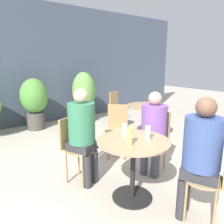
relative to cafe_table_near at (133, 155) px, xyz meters
name	(u,v)px	position (x,y,z in m)	size (l,w,h in m)	color
ground_plane	(139,196)	(0.09, -0.03, -0.54)	(20.00, 20.00, 0.00)	#B2A899
storefront_wall	(30,65)	(0.09, 3.87, 0.96)	(10.00, 0.06, 3.00)	#3D4756
cafe_table_near	(133,155)	(0.00, 0.00, 0.00)	(0.82, 0.82, 0.71)	black
cafe_table_far	(147,114)	(1.57, 1.31, 0.01)	(0.85, 0.85, 0.71)	black
bistro_chair_0	(214,174)	(0.35, -0.77, -0.01)	(0.44, 0.45, 0.86)	#997F56
bistro_chair_1	(156,135)	(0.77, 0.35, -0.01)	(0.45, 0.44, 0.86)	#997F56
bistro_chair_2	(74,143)	(-0.35, 0.77, -0.01)	(0.44, 0.45, 0.86)	#997F56
bistro_chair_3	(117,125)	(0.62, 1.08, -0.01)	(0.46, 0.46, 0.86)	#997F56
bistro_chair_4	(117,106)	(1.64, 2.39, -0.01)	(0.43, 0.44, 0.86)	#997F56
seated_person_0	(200,150)	(0.29, -0.63, 0.20)	(0.42, 0.43, 1.26)	#2D2D33
seated_person_1	(153,126)	(0.63, 0.29, 0.16)	(0.42, 0.40, 1.18)	#42475B
seated_person_2	(83,129)	(-0.29, 0.64, 0.20)	(0.40, 0.41, 1.25)	#2D2D33
beer_glass_0	(148,133)	(0.14, -0.08, 0.26)	(0.06, 0.06, 0.16)	silver
beer_glass_1	(125,130)	(0.01, 0.16, 0.25)	(0.06, 0.06, 0.15)	silver
beer_glass_2	(129,136)	(-0.14, -0.09, 0.27)	(0.06, 0.06, 0.20)	#DBC65B
potted_plant_1	(34,100)	(-0.03, 3.38, 0.16)	(0.62, 0.62, 1.20)	#47423D
potted_plant_2	(84,96)	(1.24, 3.30, 0.16)	(0.61, 0.61, 1.31)	slate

